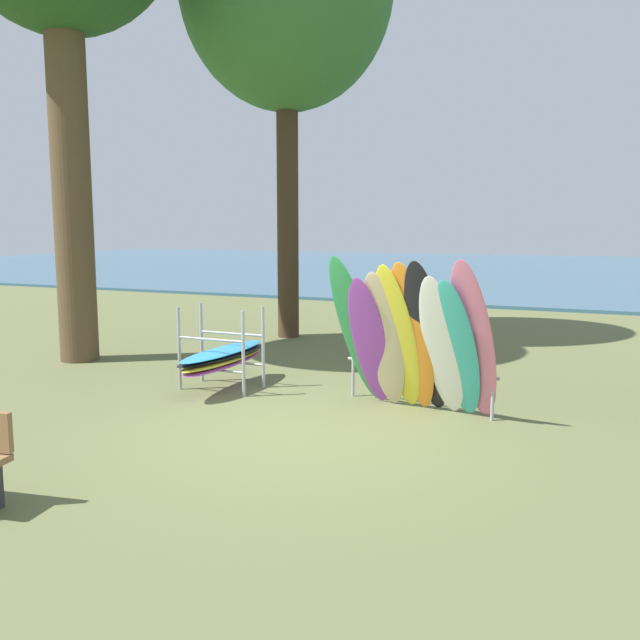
# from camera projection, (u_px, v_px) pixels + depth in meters

# --- Properties ---
(ground_plane) EXTENTS (80.00, 80.00, 0.00)m
(ground_plane) POSITION_uv_depth(u_px,v_px,m) (300.00, 429.00, 8.27)
(ground_plane) COLOR #60663D
(lake_water) EXTENTS (80.00, 36.00, 0.10)m
(lake_water) POSITION_uv_depth(u_px,v_px,m) (546.00, 270.00, 36.55)
(lake_water) COLOR #38607A
(lake_water) RESTS_ON ground
(leaning_board_pile) EXTENTS (2.38, 1.33, 2.08)m
(leaning_board_pile) POSITION_uv_depth(u_px,v_px,m) (412.00, 341.00, 8.79)
(leaning_board_pile) COLOR #339E56
(leaning_board_pile) RESTS_ON ground
(board_storage_rack) EXTENTS (1.15, 2.13, 1.25)m
(board_storage_rack) POSITION_uv_depth(u_px,v_px,m) (223.00, 356.00, 10.23)
(board_storage_rack) COLOR #9EA0A5
(board_storage_rack) RESTS_ON ground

